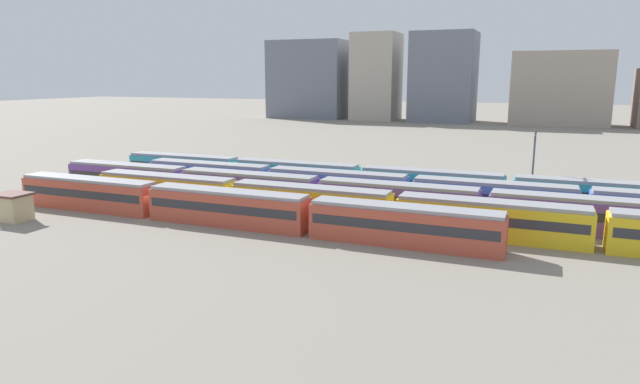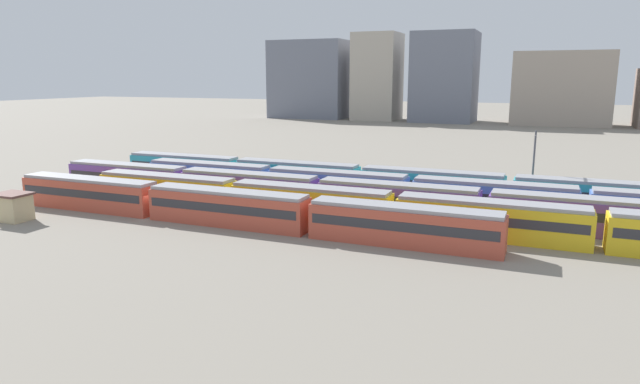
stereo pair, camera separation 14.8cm
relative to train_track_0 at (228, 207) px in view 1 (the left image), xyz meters
name	(u,v)px [view 1 (the left image)]	position (x,y,z in m)	size (l,w,h in m)	color
ground_plane	(205,198)	(-9.95, 10.40, -1.90)	(600.00, 600.00, 0.00)	gray
train_track_0	(228,207)	(0.00, 0.00, 0.00)	(55.80, 3.06, 3.75)	#BC4C38
train_track_1	(491,219)	(26.04, 5.20, 0.00)	(93.60, 3.06, 3.75)	yellow
train_track_2	(397,200)	(15.47, 10.40, 0.00)	(93.60, 3.06, 3.75)	#6B429E
train_track_3	(410,191)	(15.77, 15.60, 0.00)	(74.70, 3.06, 3.75)	#4C70BC
train_track_4	(509,190)	(26.66, 20.80, 0.00)	(112.50, 3.06, 3.75)	teal
catenary_pole_1	(533,162)	(29.08, 23.97, 3.08)	(0.24, 3.20, 8.90)	#4C4C51
signal_hut	(13,207)	(-22.43, -7.31, -0.35)	(3.60, 3.00, 3.04)	#C6B284
distant_building_0	(309,80)	(-55.50, 149.70, 12.53)	(28.90, 16.78, 28.87)	slate
distant_building_1	(376,77)	(-28.87, 149.70, 13.54)	(15.70, 15.89, 30.89)	#B2A899
distant_building_2	(444,77)	(-4.55, 149.70, 13.35)	(21.09, 19.34, 30.52)	slate
distant_building_3	(560,89)	(33.03, 149.70, 9.81)	(29.92, 17.08, 23.42)	#A89989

